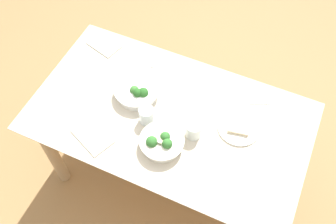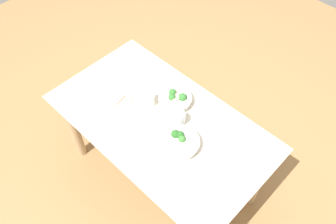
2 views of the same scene
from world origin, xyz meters
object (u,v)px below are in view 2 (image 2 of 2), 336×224
object	(u,v)px
broccoli_bowl_far	(179,143)
water_glass_center	(179,119)
fork_by_near_bowl	(164,168)
bread_side_plate	(115,98)
water_glass_side	(149,99)
table_knife_left	(227,173)
napkin_folded_lower	(224,123)
napkin_folded_upper	(195,212)
broccoli_bowl_near	(175,99)
fork_by_far_bowl	(87,110)

from	to	relation	value
broccoli_bowl_far	water_glass_center	bearing A→B (deg)	-46.67
broccoli_bowl_far	fork_by_near_bowl	bearing A→B (deg)	104.99
bread_side_plate	broccoli_bowl_far	bearing A→B (deg)	-177.24
broccoli_bowl_far	water_glass_side	size ratio (longest dim) A/B	2.70
broccoli_bowl_far	table_knife_left	bearing A→B (deg)	-169.90
water_glass_center	napkin_folded_lower	world-z (taller)	water_glass_center
broccoli_bowl_far	napkin_folded_upper	bearing A→B (deg)	144.70
broccoli_bowl_near	water_glass_side	size ratio (longest dim) A/B	2.45
bread_side_plate	fork_by_near_bowl	size ratio (longest dim) A/B	2.72
water_glass_side	fork_by_near_bowl	xyz separation A→B (m)	(-0.41, 0.28, -0.04)
broccoli_bowl_far	water_glass_side	world-z (taller)	broccoli_bowl_far
fork_by_near_bowl	broccoli_bowl_far	bearing A→B (deg)	57.53
bread_side_plate	water_glass_side	bearing A→B (deg)	-146.47
fork_by_near_bowl	broccoli_bowl_near	bearing A→B (deg)	78.74
water_glass_side	table_knife_left	bearing A→B (deg)	176.20
broccoli_bowl_far	fork_by_near_bowl	xyz separation A→B (m)	(-0.05, 0.17, -0.03)
table_knife_left	napkin_folded_lower	bearing A→B (deg)	51.51
bread_side_plate	table_knife_left	bearing A→B (deg)	-174.53
table_knife_left	napkin_folded_lower	distance (m)	0.35
fork_by_far_bowl	napkin_folded_lower	size ratio (longest dim) A/B	0.49
broccoli_bowl_near	fork_by_far_bowl	size ratio (longest dim) A/B	2.16
napkin_folded_lower	broccoli_bowl_near	bearing A→B (deg)	15.81
water_glass_side	fork_by_far_bowl	bearing A→B (deg)	51.69
broccoli_bowl_near	table_knife_left	distance (m)	0.59
broccoli_bowl_far	fork_by_near_bowl	size ratio (longest dim) A/B	3.04
broccoli_bowl_far	bread_side_plate	size ratio (longest dim) A/B	1.12
broccoli_bowl_near	table_knife_left	size ratio (longest dim) A/B	1.09
fork_by_far_bowl	napkin_folded_upper	xyz separation A→B (m)	(-0.96, 0.02, 0.00)
water_glass_side	table_knife_left	world-z (taller)	water_glass_side
bread_side_plate	broccoli_bowl_near	bearing A→B (deg)	-140.99
broccoli_bowl_far	water_glass_side	bearing A→B (deg)	-15.83
bread_side_plate	napkin_folded_lower	distance (m)	0.74
table_knife_left	water_glass_center	bearing A→B (deg)	91.82
water_glass_side	napkin_folded_lower	world-z (taller)	water_glass_side
napkin_folded_upper	napkin_folded_lower	size ratio (longest dim) A/B	0.91
broccoli_bowl_near	water_glass_side	bearing A→B (deg)	46.59
water_glass_center	napkin_folded_upper	distance (m)	0.59
broccoli_bowl_far	fork_by_far_bowl	distance (m)	0.66
water_glass_center	fork_by_near_bowl	bearing A→B (deg)	118.72
broccoli_bowl_far	bread_side_plate	world-z (taller)	broccoli_bowl_far
water_glass_side	table_knife_left	distance (m)	0.69
bread_side_plate	napkin_folded_upper	xyz separation A→B (m)	(-0.90, 0.22, -0.01)
water_glass_center	fork_by_near_bowl	size ratio (longest dim) A/B	1.19
broccoli_bowl_far	napkin_folded_lower	bearing A→B (deg)	-105.71
broccoli_bowl_far	fork_by_far_bowl	size ratio (longest dim) A/B	2.38
napkin_folded_lower	water_glass_side	bearing A→B (deg)	25.76
fork_by_far_bowl	table_knife_left	bearing A→B (deg)	170.87
water_glass_center	water_glass_side	world-z (taller)	water_glass_center
bread_side_plate	fork_by_far_bowl	xyz separation A→B (m)	(0.06, 0.19, -0.01)
napkin_folded_upper	fork_by_far_bowl	bearing A→B (deg)	-1.43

